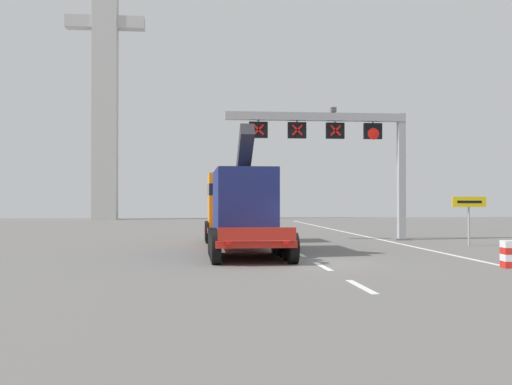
% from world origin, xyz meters
% --- Properties ---
extents(ground, '(112.00, 112.00, 0.00)m').
position_xyz_m(ground, '(0.00, 0.00, 0.00)').
color(ground, slate).
extents(lane_markings, '(0.20, 61.09, 0.01)m').
position_xyz_m(lane_markings, '(0.06, 23.25, 0.01)').
color(lane_markings, silver).
rests_on(lane_markings, ground).
extents(edge_line_right, '(0.20, 63.00, 0.01)m').
position_xyz_m(edge_line_right, '(6.20, 12.00, 0.01)').
color(edge_line_right, silver).
rests_on(edge_line_right, ground).
extents(overhead_lane_gantry, '(10.42, 0.90, 7.43)m').
position_xyz_m(overhead_lane_gantry, '(3.91, 12.18, 5.70)').
color(overhead_lane_gantry, '#9EA0A5').
rests_on(overhead_lane_gantry, ground).
extents(heavy_haul_truck_red, '(3.09, 14.08, 5.30)m').
position_xyz_m(heavy_haul_truck_red, '(-2.21, 7.26, 1.99)').
color(heavy_haul_truck_red, red).
rests_on(heavy_haul_truck_red, ground).
extents(exit_sign_yellow, '(1.72, 0.15, 2.41)m').
position_xyz_m(exit_sign_yellow, '(9.11, 7.36, 1.86)').
color(exit_sign_yellow, '#9EA0A5').
rests_on(exit_sign_yellow, ground).
extents(bridge_pylon_distant, '(9.00, 2.00, 36.77)m').
position_xyz_m(bridge_pylon_distant, '(-14.70, 50.89, 18.78)').
color(bridge_pylon_distant, '#B7B7B2').
rests_on(bridge_pylon_distant, ground).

